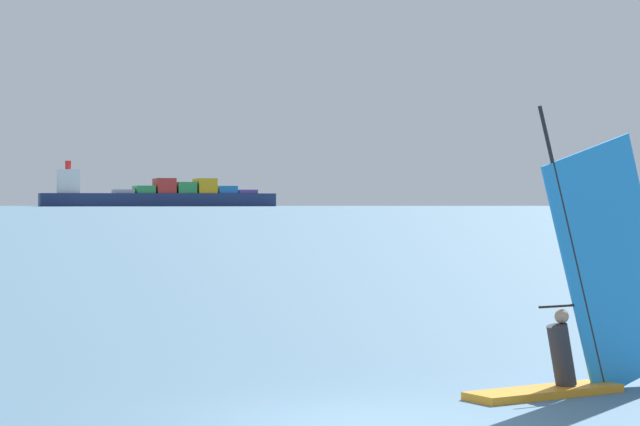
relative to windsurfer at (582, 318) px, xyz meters
The scene contains 4 objects.
ground_plane 4.62m from the windsurfer, 141.05° to the right, with size 4000.00×4000.00×0.00m, color #476B84.
windsurfer is the anchor object (origin of this frame).
cargo_ship 873.13m from the windsurfer, 99.37° to the left, with size 162.94×77.08×31.02m.
distant_headland 1725.07m from the windsurfer, 85.72° to the left, with size 1021.78×327.50×26.54m, color #60665B.
Camera 1 is at (0.03, -16.96, 2.92)m, focal length 71.92 mm.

